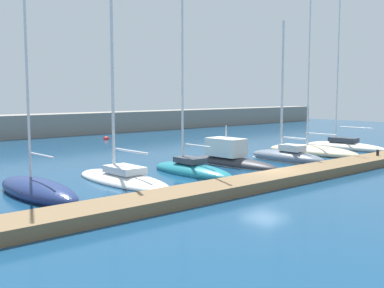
{
  "coord_description": "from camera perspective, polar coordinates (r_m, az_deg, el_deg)",
  "views": [
    {
      "loc": [
        -22.32,
        -18.46,
        5.17
      ],
      "look_at": [
        -3.03,
        3.27,
        2.06
      ],
      "focal_mm": 44.62,
      "sensor_mm": 36.0,
      "label": 1
    }
  ],
  "objects": [
    {
      "name": "ground_plane",
      "position": [
        29.42,
        8.69,
        -4.08
      ],
      "size": [
        120.0,
        120.0,
        0.0
      ],
      "primitive_type": "plane",
      "color": "navy"
    },
    {
      "name": "dock_pier",
      "position": [
        28.47,
        10.99,
        -3.89
      ],
      "size": [
        41.71,
        2.39,
        0.57
      ],
      "primitive_type": "cube",
      "color": "brown",
      "rests_on": "ground_plane"
    },
    {
      "name": "breakwater_seawall",
      "position": [
        59.04,
        -19.3,
        2.04
      ],
      "size": [
        108.0,
        3.62,
        2.66
      ],
      "primitive_type": "cube",
      "color": "gray",
      "rests_on": "ground_plane"
    },
    {
      "name": "sailboat_navy_second",
      "position": [
        25.12,
        -18.0,
        -5.15
      ],
      "size": [
        2.33,
        7.35,
        15.15
      ],
      "rotation": [
        0.0,
        0.0,
        1.6
      ],
      "color": "navy",
      "rests_on": "ground_plane"
    },
    {
      "name": "sailboat_white_third",
      "position": [
        28.18,
        -8.29,
        -4.11
      ],
      "size": [
        2.78,
        8.51,
        14.38
      ],
      "rotation": [
        0.0,
        0.0,
        1.58
      ],
      "color": "white",
      "rests_on": "ground_plane"
    },
    {
      "name": "sailboat_teal_fourth",
      "position": [
        30.68,
        -0.03,
        -3.03
      ],
      "size": [
        2.27,
        7.07,
        15.42
      ],
      "rotation": [
        0.0,
        0.0,
        1.56
      ],
      "color": "#19707F",
      "rests_on": "ground_plane"
    },
    {
      "name": "motorboat_charcoal_fifth",
      "position": [
        34.5,
        4.67,
        -1.7
      ],
      "size": [
        2.18,
        7.87,
        3.12
      ],
      "rotation": [
        0.0,
        0.0,
        1.6
      ],
      "color": "#2D2D33",
      "rests_on": "ground_plane"
    },
    {
      "name": "sailboat_slate_sixth",
      "position": [
        37.13,
        11.3,
        -1.36
      ],
      "size": [
        2.22,
        6.82,
        10.8
      ],
      "rotation": [
        0.0,
        0.0,
        1.55
      ],
      "color": "slate",
      "rests_on": "ground_plane"
    },
    {
      "name": "sailboat_sand_seventh",
      "position": [
        42.02,
        14.19,
        -0.85
      ],
      "size": [
        3.13,
        8.78,
        15.18
      ],
      "rotation": [
        0.0,
        0.0,
        1.6
      ],
      "color": "beige",
      "rests_on": "ground_plane"
    },
    {
      "name": "sailboat_ivory_eighth",
      "position": [
        46.3,
        17.84,
        -0.16
      ],
      "size": [
        2.36,
        8.0,
        14.09
      ],
      "rotation": [
        0.0,
        0.0,
        1.61
      ],
      "color": "silver",
      "rests_on": "ground_plane"
    },
    {
      "name": "mooring_buoy_red",
      "position": [
        54.09,
        -10.2,
        0.53
      ],
      "size": [
        0.71,
        0.71,
        0.71
      ],
      "primitive_type": "sphere",
      "color": "red",
      "rests_on": "ground_plane"
    },
    {
      "name": "dock_bollard",
      "position": [
        37.74,
        21.31,
        -0.98
      ],
      "size": [
        0.2,
        0.2,
        0.44
      ],
      "primitive_type": "cylinder",
      "color": "black",
      "rests_on": "dock_pier"
    }
  ]
}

